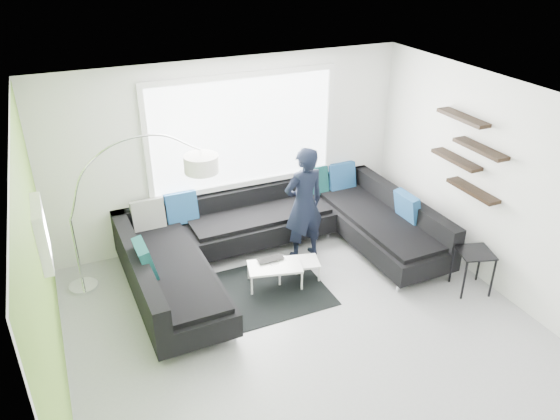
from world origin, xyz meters
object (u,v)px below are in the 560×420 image
object	(u,v)px
side_table	(472,271)
laptop	(272,261)
coffee_table	(286,272)
sectional_sofa	(282,244)
person	(304,204)
arc_lamp	(70,220)

from	to	relation	value
side_table	laptop	xyz separation A→B (m)	(-2.38, 1.26, 0.02)
coffee_table	sectional_sofa	bearing A→B (deg)	90.31
person	laptop	world-z (taller)	person
sectional_sofa	side_table	xyz separation A→B (m)	(2.13, -1.51, -0.10)
sectional_sofa	arc_lamp	world-z (taller)	arc_lamp
coffee_table	person	size ratio (longest dim) A/B	0.54
side_table	person	distance (m)	2.46
arc_lamp	person	size ratio (longest dim) A/B	1.22
person	laptop	size ratio (longest dim) A/B	4.63
side_table	laptop	distance (m)	2.70
sectional_sofa	arc_lamp	bearing A→B (deg)	165.29
arc_lamp	laptop	size ratio (longest dim) A/B	5.68
coffee_table	arc_lamp	size ratio (longest dim) A/B	0.44
arc_lamp	person	xyz separation A→B (m)	(3.12, -0.46, -0.19)
person	sectional_sofa	bearing A→B (deg)	17.06
side_table	laptop	world-z (taller)	side_table
arc_lamp	person	world-z (taller)	arc_lamp
sectional_sofa	person	size ratio (longest dim) A/B	2.49
sectional_sofa	laptop	bearing A→B (deg)	-136.79
arc_lamp	sectional_sofa	bearing A→B (deg)	-0.41
sectional_sofa	person	world-z (taller)	person
arc_lamp	side_table	distance (m)	5.33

